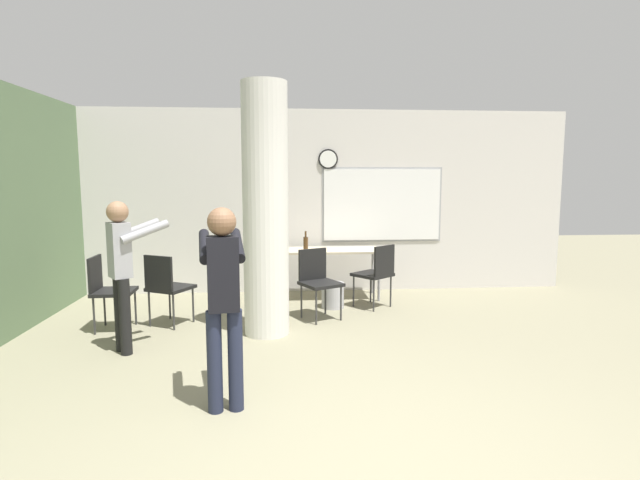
# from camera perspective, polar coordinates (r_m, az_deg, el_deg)

# --- Properties ---
(wall_back) EXTENTS (8.00, 0.15, 2.80)m
(wall_back) POSITION_cam_1_polar(r_m,az_deg,el_deg) (7.76, -0.77, 4.42)
(wall_back) COLOR silver
(wall_back) RESTS_ON ground_plane
(support_pillar) EXTENTS (0.51, 0.51, 2.80)m
(support_pillar) POSITION_cam_1_polar(r_m,az_deg,el_deg) (5.58, -6.25, 3.32)
(support_pillar) COLOR silver
(support_pillar) RESTS_ON ground_plane
(folding_table) EXTENTS (1.59, 0.62, 0.73)m
(folding_table) POSITION_cam_1_polar(r_m,az_deg,el_deg) (7.30, 0.74, -1.50)
(folding_table) COLOR beige
(folding_table) RESTS_ON ground_plane
(bottle_on_table) EXTENTS (0.07, 0.07, 0.29)m
(bottle_on_table) POSITION_cam_1_polar(r_m,az_deg,el_deg) (7.12, -1.65, -0.38)
(bottle_on_table) COLOR #4C3319
(bottle_on_table) RESTS_ON folding_table
(waste_bin) EXTENTS (0.31, 0.31, 0.35)m
(waste_bin) POSITION_cam_1_polar(r_m,az_deg,el_deg) (6.85, 1.46, -6.31)
(waste_bin) COLOR #B2B2B7
(waste_bin) RESTS_ON ground_plane
(chair_near_pillar) EXTENTS (0.60, 0.60, 0.87)m
(chair_near_pillar) POSITION_cam_1_polar(r_m,az_deg,el_deg) (6.22, -17.13, -4.84)
(chair_near_pillar) COLOR black
(chair_near_pillar) RESTS_ON ground_plane
(chair_table_right) EXTENTS (0.62, 0.62, 0.87)m
(chair_table_right) POSITION_cam_1_polar(r_m,az_deg,el_deg) (6.82, 6.48, -3.53)
(chair_table_right) COLOR black
(chair_table_right) RESTS_ON ground_plane
(chair_by_left_wall) EXTENTS (0.45, 0.45, 0.87)m
(chair_by_left_wall) POSITION_cam_1_polar(r_m,az_deg,el_deg) (6.30, -23.10, -4.95)
(chair_by_left_wall) COLOR black
(chair_by_left_wall) RESTS_ON ground_plane
(chair_table_front) EXTENTS (0.59, 0.59, 0.87)m
(chair_table_front) POSITION_cam_1_polar(r_m,az_deg,el_deg) (6.29, -0.23, -4.39)
(chair_table_front) COLOR black
(chair_table_front) RESTS_ON ground_plane
(person_watching_back) EXTENTS (0.61, 0.55, 1.54)m
(person_watching_back) POSITION_cam_1_polar(r_m,az_deg,el_deg) (5.37, -21.64, -2.62)
(person_watching_back) COLOR black
(person_watching_back) RESTS_ON ground_plane
(person_playing_front) EXTENTS (0.41, 0.60, 1.55)m
(person_playing_front) POSITION_cam_1_polar(r_m,az_deg,el_deg) (3.81, -11.00, -5.92)
(person_playing_front) COLOR #1E2338
(person_playing_front) RESTS_ON ground_plane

